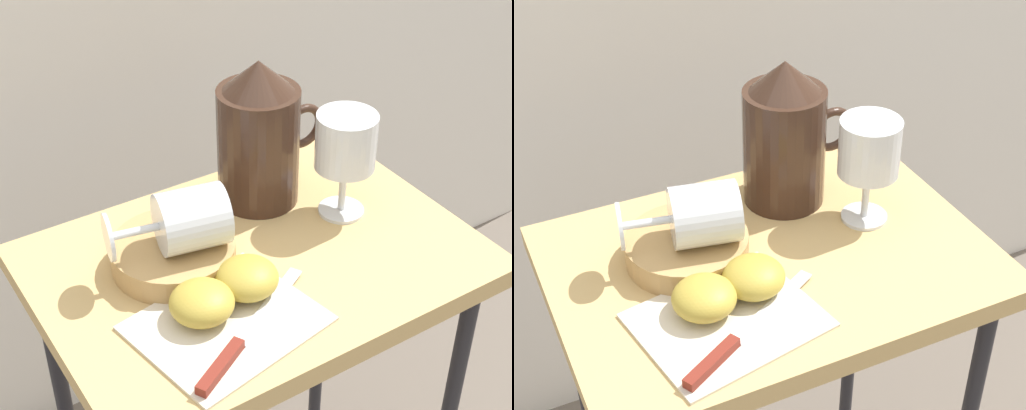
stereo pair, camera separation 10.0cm
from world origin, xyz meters
TOP-DOWN VIEW (x-y plane):
  - table at (0.00, 0.00)m, footprint 0.56×0.40m
  - linen_napkin at (-0.10, -0.09)m, footprint 0.23×0.20m
  - basket_tray at (-0.10, 0.04)m, footprint 0.16×0.16m
  - pitcher at (0.08, 0.11)m, footprint 0.17×0.11m
  - wine_glass_upright at (0.15, 0.02)m, footprint 0.08×0.08m
  - wine_glass_tipped_near at (-0.08, 0.02)m, footprint 0.16×0.10m
  - apple_half_left at (-0.12, -0.07)m, footprint 0.08×0.08m
  - apple_half_right at (-0.05, -0.06)m, footprint 0.08×0.08m
  - knife at (-0.11, -0.13)m, footprint 0.21×0.13m

SIDE VIEW (x-z plane):
  - table at x=0.00m, z-range 0.26..0.94m
  - linen_napkin at x=-0.10m, z-range 0.68..0.68m
  - knife at x=-0.11m, z-range 0.68..0.69m
  - basket_tray at x=-0.10m, z-range 0.68..0.71m
  - apple_half_left at x=-0.12m, z-range 0.68..0.72m
  - apple_half_right at x=-0.05m, z-range 0.68..0.72m
  - wine_glass_tipped_near at x=-0.08m, z-range 0.71..0.79m
  - pitcher at x=0.08m, z-range 0.66..0.87m
  - wine_glass_upright at x=0.15m, z-range 0.71..0.86m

